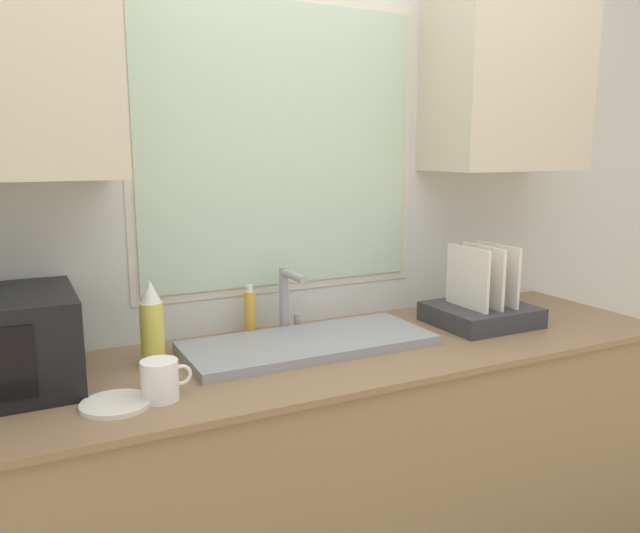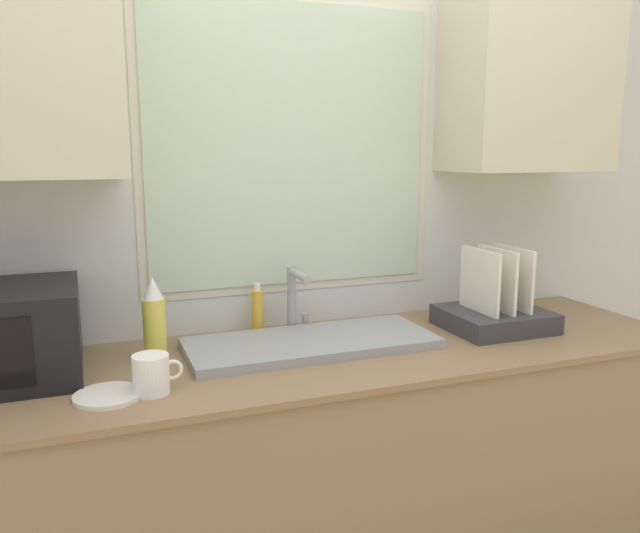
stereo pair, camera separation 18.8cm
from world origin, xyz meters
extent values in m
cube|color=#8C7251|center=(0.00, 0.33, 0.45)|extent=(2.44, 0.67, 0.89)
cube|color=#846647|center=(0.00, 0.33, 0.90)|extent=(2.47, 0.70, 0.02)
cube|color=silver|center=(0.00, 0.70, 1.30)|extent=(6.00, 0.06, 2.60)
cube|color=beige|center=(0.00, 0.67, 1.55)|extent=(1.07, 0.01, 1.02)
cube|color=#B2CCB2|center=(0.00, 0.66, 1.55)|extent=(1.01, 0.01, 0.96)
cube|color=beige|center=(-0.86, 0.51, 1.83)|extent=(0.60, 0.32, 0.72)
cube|color=beige|center=(0.86, 0.51, 1.83)|extent=(0.60, 0.32, 0.72)
cube|color=gray|center=(-0.03, 0.38, 0.93)|extent=(0.80, 0.33, 0.03)
cylinder|color=#99999E|center=(-0.03, 0.58, 1.03)|extent=(0.03, 0.03, 0.23)
cylinder|color=#99999E|center=(-0.03, 0.49, 1.13)|extent=(0.03, 0.17, 0.03)
cylinder|color=#99999E|center=(0.02, 0.58, 0.94)|extent=(0.02, 0.02, 0.06)
cube|color=#333338|center=(0.65, 0.35, 0.95)|extent=(0.35, 0.31, 0.07)
cube|color=silver|center=(0.58, 0.35, 1.09)|extent=(0.01, 0.22, 0.22)
cube|color=silver|center=(0.65, 0.35, 1.09)|extent=(0.01, 0.22, 0.22)
cube|color=silver|center=(0.72, 0.35, 1.09)|extent=(0.01, 0.22, 0.22)
cylinder|color=#D8CC4C|center=(-0.51, 0.44, 1.01)|extent=(0.07, 0.07, 0.19)
cone|color=silver|center=(-0.51, 0.44, 1.14)|extent=(0.06, 0.06, 0.07)
cylinder|color=gold|center=(-0.15, 0.60, 0.99)|extent=(0.04, 0.04, 0.15)
cylinder|color=white|center=(-0.15, 0.60, 1.08)|extent=(0.02, 0.02, 0.02)
cylinder|color=white|center=(-0.56, 0.17, 0.97)|extent=(0.09, 0.09, 0.10)
torus|color=white|center=(-0.50, 0.17, 0.97)|extent=(0.06, 0.01, 0.06)
cylinder|color=silver|center=(-0.66, 0.18, 0.92)|extent=(0.17, 0.17, 0.01)
camera|label=1|loc=(-0.87, -1.36, 1.54)|focal=35.00mm
camera|label=2|loc=(-0.70, -1.43, 1.54)|focal=35.00mm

